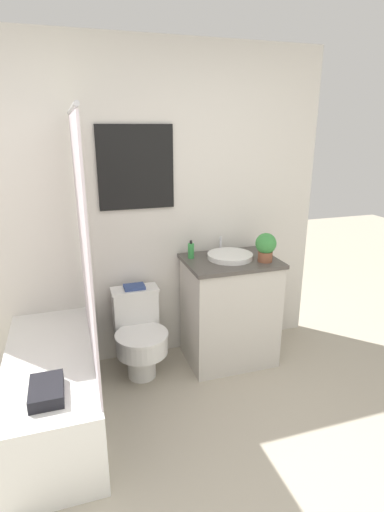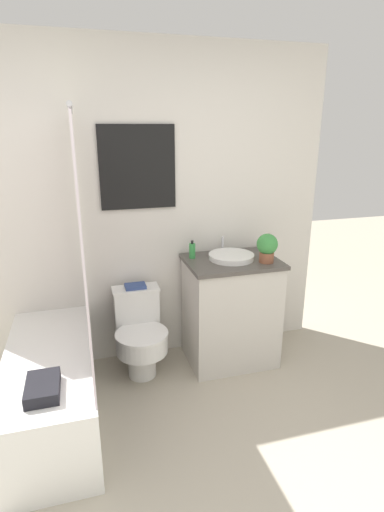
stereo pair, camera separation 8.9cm
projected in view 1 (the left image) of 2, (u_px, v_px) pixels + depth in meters
The scene contains 8 objects.
wall_back at pixel (140, 210), 3.12m from camera, with size 3.04×0.07×2.50m.
shower_area at pixel (55, 383), 2.57m from camera, with size 0.56×1.35×1.98m.
toilet at pixel (139, 334), 3.11m from camera, with size 0.40×0.53×0.67m.
vanity at pixel (229, 310), 3.28m from camera, with size 0.73×0.55×0.89m.
sink at pixel (230, 256), 3.16m from camera, with size 0.36×0.39×0.13m.
soap_bottle at pixel (191, 251), 3.15m from camera, with size 0.05×0.05×0.14m.
potted_plant at pixel (266, 246), 3.06m from camera, with size 0.16×0.16×0.22m.
book_on_tank at pixel (134, 287), 3.13m from camera, with size 0.16×0.12×0.02m.
Camera 1 is at (-0.55, -1.15, 1.88)m, focal length 28.00 mm.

